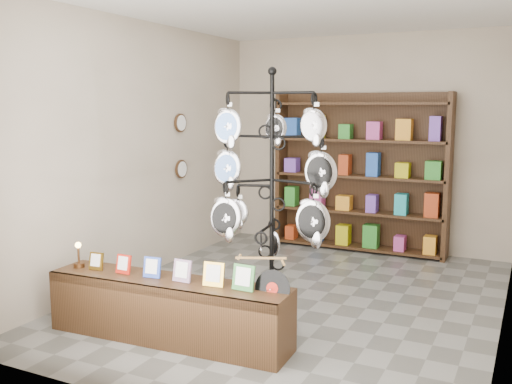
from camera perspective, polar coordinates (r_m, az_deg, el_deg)
ground at (r=6.18m, az=4.10°, el=-10.48°), size 5.00×5.00×0.00m
room_envelope at (r=5.84m, az=4.29°, el=6.95°), size 5.00×5.00×5.00m
display_tree at (r=5.08m, az=1.59°, el=1.17°), size 1.25×1.25×2.35m
front_shelf at (r=5.09m, az=-8.79°, el=-11.52°), size 2.22×0.56×0.78m
back_shelving at (r=8.07m, az=10.35°, el=1.43°), size 2.42×0.36×2.20m
wall_clocks at (r=7.49m, az=-7.53°, el=4.57°), size 0.03×0.24×0.84m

